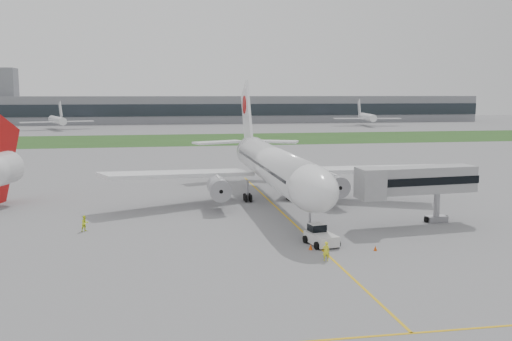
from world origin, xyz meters
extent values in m
plane|color=slate|center=(0.00, 0.00, 0.00)|extent=(600.00, 600.00, 0.00)
cube|color=#25471A|center=(0.00, 120.00, 0.01)|extent=(600.00, 50.00, 0.02)
cube|color=gray|center=(0.00, 230.00, 7.00)|extent=(320.00, 22.00, 14.00)
cube|color=#1F262C|center=(0.00, 219.00, 7.00)|extent=(320.00, 0.60, 6.00)
cylinder|color=white|center=(0.00, 4.00, 5.60)|extent=(5.00, 38.00, 5.00)
ellipsoid|color=white|center=(0.00, -15.50, 5.60)|extent=(5.00, 11.00, 5.00)
cube|color=black|center=(0.00, -16.50, 6.50)|extent=(3.20, 1.54, 1.14)
cone|color=white|center=(0.00, 26.00, 6.40)|extent=(5.00, 10.53, 6.16)
cube|color=white|center=(-13.00, 6.00, 4.40)|extent=(22.13, 13.52, 1.70)
cube|color=white|center=(13.00, 6.00, 4.40)|extent=(22.13, 13.52, 1.70)
cylinder|color=gray|center=(-8.00, 1.50, 3.00)|extent=(2.70, 5.20, 2.70)
cylinder|color=gray|center=(8.00, 1.50, 3.00)|extent=(2.70, 5.20, 2.70)
cube|color=white|center=(0.00, 27.50, 11.50)|extent=(0.45, 10.90, 12.76)
cylinder|color=#AD090A|center=(0.00, 28.50, 13.50)|extent=(0.60, 3.20, 3.20)
cube|color=white|center=(-5.00, 28.50, 6.80)|extent=(9.54, 6.34, 0.35)
cube|color=white|center=(5.00, 28.50, 6.80)|extent=(9.54, 6.34, 0.35)
cylinder|color=#96959B|center=(0.00, -15.00, 1.55)|extent=(0.24, 0.24, 3.10)
cylinder|color=black|center=(-3.20, 7.00, 0.55)|extent=(1.40, 1.10, 1.10)
cylinder|color=black|center=(3.20, 7.00, 0.55)|extent=(1.40, 1.10, 1.10)
cube|color=silver|center=(0.43, -17.95, 0.70)|extent=(2.87, 4.28, 1.05)
cube|color=silver|center=(0.24, -16.92, 1.58)|extent=(1.81, 1.67, 0.88)
cube|color=black|center=(0.24, -16.92, 1.62)|extent=(1.86, 1.72, 0.75)
cylinder|color=black|center=(-0.97, -16.87, 0.40)|extent=(0.45, 0.83, 0.79)
cylinder|color=black|center=(1.36, -16.44, 0.40)|extent=(0.45, 0.83, 0.79)
cylinder|color=black|center=(-0.50, -19.46, 0.40)|extent=(0.45, 0.83, 0.79)
cylinder|color=black|center=(1.83, -19.04, 0.40)|extent=(0.45, 0.83, 0.79)
cube|color=gray|center=(14.31, -10.77, 5.37)|extent=(14.68, 4.49, 3.10)
cube|color=black|center=(14.31, -10.77, 5.37)|extent=(14.90, 4.62, 0.93)
cube|color=gray|center=(7.73, -12.46, 5.37)|extent=(2.68, 3.51, 3.51)
cylinder|color=#96959B|center=(17.34, -9.96, 1.96)|extent=(0.72, 0.72, 3.92)
cube|color=#96959B|center=(17.34, -9.96, 0.36)|extent=(2.61, 1.68, 0.72)
cylinder|color=black|center=(16.01, -10.09, 0.36)|extent=(0.38, 0.75, 0.72)
cylinder|color=black|center=(18.68, -9.83, 0.36)|extent=(0.38, 0.75, 0.72)
cone|color=#D5480B|center=(-1.12, -19.46, 0.28)|extent=(0.41, 0.41, 0.56)
cone|color=#D5480B|center=(5.14, -20.88, 0.25)|extent=(0.37, 0.37, 0.51)
imported|color=yellow|center=(-0.73, -23.35, 0.92)|extent=(0.67, 0.44, 1.84)
imported|color=#EAFF2A|center=(-24.27, -7.55, 0.92)|extent=(1.13, 1.09, 1.83)
cube|color=#AD090A|center=(-38.04, 12.99, 5.99)|extent=(3.45, 10.36, 13.40)
camera|label=1|loc=(-16.23, -73.07, 15.55)|focal=40.00mm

